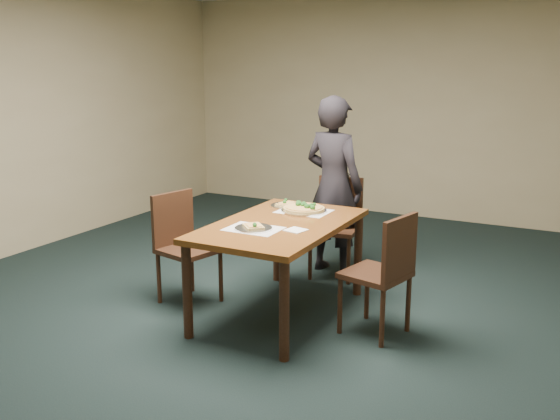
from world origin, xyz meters
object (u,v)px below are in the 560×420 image
at_px(chair_far, 337,220).
at_px(slice_plate_near, 254,227).
at_px(chair_right, 385,268).
at_px(diner, 334,186).
at_px(chair_left, 182,241).
at_px(slice_plate_far, 287,205).
at_px(pizza_pan, 304,208).
at_px(dining_table, 280,234).

xyz_separation_m(chair_far, slice_plate_near, (-0.10, -1.38, 0.25)).
height_order(chair_far, chair_right, same).
bearing_deg(diner, chair_far, 165.00).
bearing_deg(chair_far, chair_right, -60.86).
distance_m(chair_left, slice_plate_near, 0.83).
height_order(chair_far, slice_plate_far, chair_far).
distance_m(chair_right, pizza_pan, 0.98).
xyz_separation_m(dining_table, chair_left, (-0.86, -0.10, -0.14)).
bearing_deg(slice_plate_far, dining_table, -68.35).
xyz_separation_m(chair_far, chair_left, (-0.87, -1.22, 0.00)).
bearing_deg(diner, slice_plate_near, 101.13).
bearing_deg(dining_table, slice_plate_near, -108.64).
bearing_deg(slice_plate_near, chair_far, 85.74).
bearing_deg(slice_plate_near, diner, 88.02).
distance_m(chair_far, pizza_pan, 0.75).
distance_m(pizza_pan, slice_plate_far, 0.24).
bearing_deg(slice_plate_far, chair_left, -135.82).
relative_size(chair_left, chair_right, 1.00).
xyz_separation_m(chair_left, slice_plate_far, (0.65, 0.63, 0.25)).
height_order(dining_table, chair_right, chair_right).
bearing_deg(chair_right, chair_far, -130.21).
height_order(chair_right, slice_plate_near, chair_right).
bearing_deg(chair_left, dining_table, -70.23).
relative_size(dining_table, chair_far, 1.65).
distance_m(dining_table, chair_left, 0.87).
relative_size(dining_table, slice_plate_far, 5.36).
bearing_deg(pizza_pan, diner, 93.32).
distance_m(chair_far, slice_plate_far, 0.68).
distance_m(dining_table, diner, 1.17).
bearing_deg(chair_far, diner, 144.57).
height_order(chair_left, slice_plate_far, chair_left).
bearing_deg(dining_table, chair_far, 89.17).
height_order(chair_left, chair_right, same).
xyz_separation_m(diner, pizza_pan, (0.04, -0.73, -0.06)).
distance_m(chair_far, slice_plate_near, 1.41).
bearing_deg(chair_far, chair_left, -132.84).
relative_size(chair_far, pizza_pan, 2.41).
bearing_deg(diner, slice_plate_far, 87.66).
distance_m(diner, slice_plate_near, 1.41).
relative_size(dining_table, slice_plate_near, 5.36).
distance_m(dining_table, chair_far, 1.13).
relative_size(diner, pizza_pan, 4.40).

